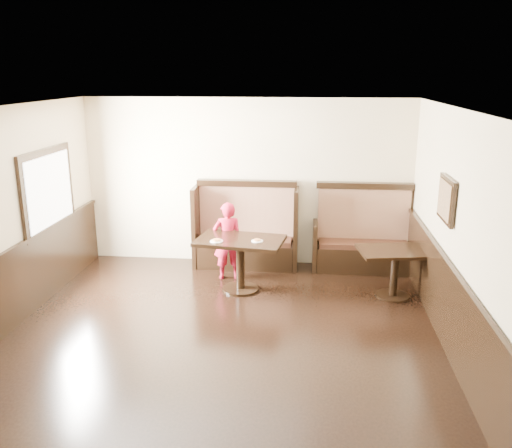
# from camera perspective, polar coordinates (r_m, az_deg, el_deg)

# --- Properties ---
(ground) EXTENTS (7.00, 7.00, 0.00)m
(ground) POSITION_cam_1_polar(r_m,az_deg,el_deg) (6.37, -4.63, -14.46)
(ground) COLOR black
(ground) RESTS_ON ground
(room_shell) EXTENTS (7.00, 7.00, 7.00)m
(room_shell) POSITION_cam_1_polar(r_m,az_deg,el_deg) (6.38, -6.97, -7.78)
(room_shell) COLOR beige
(room_shell) RESTS_ON ground
(booth_main) EXTENTS (1.75, 0.72, 1.45)m
(booth_main) POSITION_cam_1_polar(r_m,az_deg,el_deg) (9.17, -1.05, -1.20)
(booth_main) COLOR black
(booth_main) RESTS_ON ground
(booth_neighbor) EXTENTS (1.65, 0.72, 1.45)m
(booth_neighbor) POSITION_cam_1_polar(r_m,az_deg,el_deg) (9.17, 11.16, -1.82)
(booth_neighbor) COLOR black
(booth_neighbor) RESTS_ON ground
(table_main) EXTENTS (1.37, 0.97, 0.81)m
(table_main) POSITION_cam_1_polar(r_m,az_deg,el_deg) (8.08, -1.67, -2.86)
(table_main) COLOR black
(table_main) RESTS_ON ground
(table_neighbor) EXTENTS (1.14, 0.85, 0.73)m
(table_neighbor) POSITION_cam_1_polar(r_m,az_deg,el_deg) (8.12, 14.43, -3.87)
(table_neighbor) COLOR black
(table_neighbor) RESTS_ON ground
(child) EXTENTS (0.51, 0.39, 1.25)m
(child) POSITION_cam_1_polar(r_m,az_deg,el_deg) (8.55, -2.99, -1.79)
(child) COLOR #B3132D
(child) RESTS_ON ground
(pizza_plate_left) EXTENTS (0.19, 0.19, 0.04)m
(pizza_plate_left) POSITION_cam_1_polar(r_m,az_deg,el_deg) (7.92, -4.18, -1.76)
(pizza_plate_left) COLOR white
(pizza_plate_left) RESTS_ON table_main
(pizza_plate_right) EXTENTS (0.17, 0.17, 0.03)m
(pizza_plate_right) POSITION_cam_1_polar(r_m,az_deg,el_deg) (7.91, 0.13, -1.75)
(pizza_plate_right) COLOR white
(pizza_plate_right) RESTS_ON table_main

